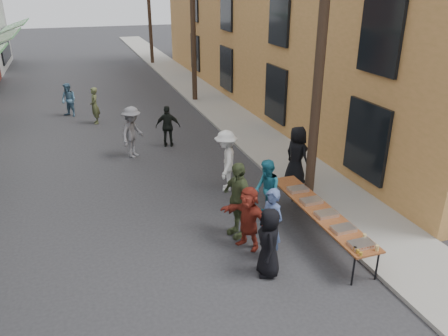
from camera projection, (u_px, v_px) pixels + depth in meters
ground at (191, 298)px, 8.64m from camera, size 120.00×120.00×0.00m
sidewalk at (208, 99)px, 23.16m from camera, size 2.20×60.00×0.10m
utility_pole_near at (322, 38)px, 10.78m from camera, size 0.26×0.26×9.00m
utility_pole_mid at (193, 10)px, 21.20m from camera, size 0.26×0.26×9.00m
utility_pole_far at (149, 1)px, 31.62m from camera, size 0.26×0.26×9.00m
serving_table at (319, 211)px, 10.46m from camera, size 0.70×4.00×0.75m
catering_tray_sausage at (361, 244)px, 8.99m from camera, size 0.50×0.33×0.08m
catering_tray_foil_b at (343, 229)px, 9.56m from camera, size 0.50×0.33×0.08m
catering_tray_buns at (326, 214)px, 10.17m from camera, size 0.50×0.33×0.08m
catering_tray_foil_d at (311, 201)px, 10.77m from camera, size 0.50×0.33×0.08m
catering_tray_buns_end at (298, 189)px, 11.38m from camera, size 0.50×0.33×0.08m
condiment_jar_a at (361, 254)px, 8.67m from camera, size 0.07×0.07×0.08m
condiment_jar_b at (358, 251)px, 8.75m from camera, size 0.07×0.07×0.08m
condiment_jar_c at (355, 249)px, 8.84m from camera, size 0.07×0.07×0.08m
cup_stack at (377, 248)px, 8.83m from camera, size 0.08×0.08×0.12m
guest_front_a at (269, 242)px, 9.08m from camera, size 0.68×0.86×1.55m
guest_front_b at (271, 225)px, 9.56m from camera, size 0.61×0.73×1.72m
guest_front_c at (267, 190)px, 11.26m from camera, size 0.74×0.88×1.63m
guest_front_d at (226, 161)px, 12.84m from camera, size 1.08×1.36×1.84m
guest_front_e at (238, 200)px, 10.45m from camera, size 0.71×1.21×1.93m
guest_queue_back at (248, 218)px, 10.04m from camera, size 1.12×1.46×1.54m
server at (297, 155)px, 13.06m from camera, size 0.78×0.99×1.79m
passerby_left at (132, 132)px, 15.30m from camera, size 1.27×1.35×1.83m
passerby_mid at (168, 126)px, 16.34m from camera, size 0.99×0.63×1.57m
passerby_right at (95, 106)px, 19.03m from camera, size 0.42×0.61×1.60m
passerby_far at (69, 100)px, 20.05m from camera, size 0.94×0.94×1.54m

